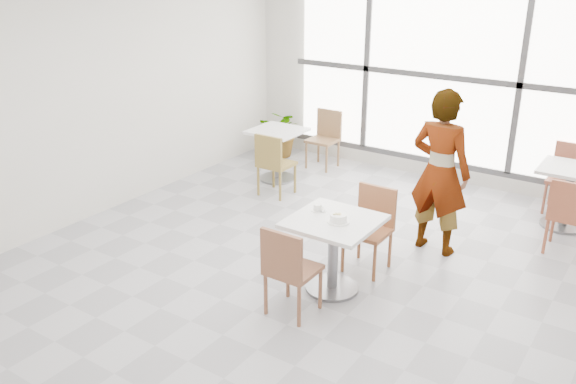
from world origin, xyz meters
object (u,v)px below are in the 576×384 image
Objects in this scene: bg_table_right at (569,189)px; bg_chair_left_far at (326,135)px; bg_chair_left_near at (273,161)px; bg_chair_right_far at (568,173)px; chair_far at (372,223)px; plant_left at (283,133)px; coffee_cup at (318,208)px; oatmeal_bowl at (338,218)px; bg_table_left at (277,147)px; bg_chair_right_near at (570,212)px; chair_near at (288,266)px; main_table at (333,241)px; person at (440,172)px.

bg_chair_left_far reaches higher than bg_table_right.
bg_table_right is at bearing -161.75° from bg_chair_left_near.
bg_chair_left_near is 1.00× the size of bg_chair_right_far.
plant_left is (-2.86, 2.55, -0.11)m from chair_far.
bg_chair_left_near is at bearing 136.26° from coffee_cup.
bg_chair_right_far is at bearing 3.44° from bg_chair_left_far.
bg_table_right is 3.66m from bg_chair_left_near.
plant_left is at bearing 131.36° from oatmeal_bowl.
bg_table_left is at bearing -106.75° from bg_chair_left_far.
bg_chair_left_near is at bearing 152.10° from chair_far.
bg_chair_right_far is at bearing 67.52° from oatmeal_bowl.
bg_table_left is at bearing -163.27° from bg_chair_right_far.
chair_far is 1.16× the size of bg_table_left.
bg_table_right is (1.49, 2.20, -0.01)m from chair_far.
bg_chair_left_far is 1.12× the size of plant_left.
coffee_cup is at bearing 45.02° from bg_chair_right_near.
bg_table_left is at bearing -53.48° from chair_near.
oatmeal_bowl is 3.25m from bg_table_right.
bg_table_left is 0.86× the size of bg_chair_left_far.
bg_chair_right_far is (-0.26, 1.30, 0.00)m from bg_chair_right_near.
coffee_cup is at bearing 158.44° from main_table.
bg_chair_left_far and bg_chair_right_far have the same top height.
person is (0.50, 1.39, 0.38)m from main_table.
bg_chair_right_near is 1.12× the size of plant_left.
oatmeal_bowl is at bearing 138.82° from bg_chair_left_near.
bg_chair_right_far is (1.57, 3.98, 0.00)m from chair_near.
bg_table_right is at bearing -121.80° from person.
bg_chair_right_near is (1.96, 1.96, -0.28)m from coffee_cup.
chair_far and bg_chair_left_far have the same top height.
bg_chair_left_near is at bearing -161.75° from bg_table_right.
person reaches higher than bg_chair_left_near.
person reaches higher than bg_table_right.
person is 2.34× the size of plant_left.
bg_table_right is (1.08, 1.45, -0.42)m from person.
chair_near and chair_far have the same top height.
bg_table_left and bg_table_right have the same top height.
main_table is 1.52m from person.
bg_chair_right_near is (1.64, 1.42, 0.00)m from chair_far.
bg_table_left is at bearing 135.12° from oatmeal_bowl.
coffee_cup is at bearing -60.67° from bg_chair_left_far.
bg_chair_left_far reaches higher than main_table.
bg_chair_right_near is 1.00× the size of bg_chair_right_far.
oatmeal_bowl is 0.28× the size of bg_table_left.
oatmeal_bowl reaches higher than bg_table_left.
bg_table_right is at bearing 8.70° from bg_table_left.
person is 2.09× the size of bg_chair_right_near.
bg_table_left is (-2.12, 2.87, -0.01)m from chair_near.
plant_left reaches higher than main_table.
coffee_cup is at bearing -123.50° from bg_table_right.
main_table is 3.24m from bg_table_right.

